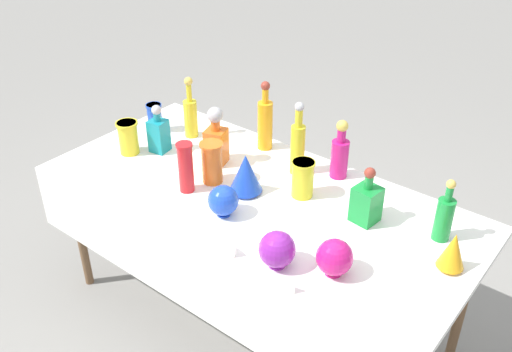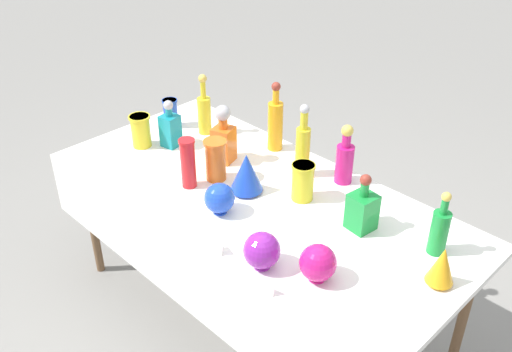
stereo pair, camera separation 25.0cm
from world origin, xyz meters
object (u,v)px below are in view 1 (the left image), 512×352
at_px(tall_bottle_1, 265,122).
at_px(tall_bottle_0, 298,145).
at_px(square_decanter_0, 366,202).
at_px(tall_bottle_4, 444,216).
at_px(slender_vase_2, 212,161).
at_px(fluted_vase_1, 453,251).
at_px(slender_vase_3, 186,166).
at_px(round_bowl_2, 277,249).
at_px(tall_bottle_3, 340,154).
at_px(slender_vase_1, 128,137).
at_px(slender_vase_4, 303,178).
at_px(square_decanter_2, 159,133).
at_px(fluted_vase_0, 246,173).
at_px(tall_bottle_2, 190,114).
at_px(square_decanter_1, 216,139).
at_px(round_bowl_0, 334,257).
at_px(slender_vase_0, 155,117).
at_px(round_bowl_1, 223,201).

bearing_deg(tall_bottle_1, tall_bottle_0, -19.96).
bearing_deg(square_decanter_0, tall_bottle_4, 15.33).
bearing_deg(slender_vase_2, square_decanter_0, 13.40).
relative_size(tall_bottle_1, fluted_vase_1, 2.28).
bearing_deg(slender_vase_3, round_bowl_2, -14.64).
height_order(tall_bottle_3, slender_vase_1, tall_bottle_3).
height_order(tall_bottle_0, slender_vase_4, tall_bottle_0).
bearing_deg(tall_bottle_3, square_decanter_2, -157.25).
bearing_deg(slender_vase_1, slender_vase_4, 13.65).
relative_size(square_decanter_0, square_decanter_2, 1.02).
bearing_deg(tall_bottle_0, fluted_vase_0, -105.90).
distance_m(slender_vase_4, fluted_vase_0, 0.25).
xyz_separation_m(slender_vase_1, round_bowl_2, (1.10, -0.23, -0.01)).
bearing_deg(fluted_vase_0, tall_bottle_1, 115.88).
bearing_deg(tall_bottle_2, square_decanter_1, -23.61).
bearing_deg(round_bowl_0, tall_bottle_0, 135.62).
distance_m(square_decanter_0, slender_vase_3, 0.80).
height_order(slender_vase_2, fluted_vase_1, slender_vase_2).
relative_size(tall_bottle_3, slender_vase_3, 1.22).
distance_m(slender_vase_0, slender_vase_1, 0.26).
xyz_separation_m(tall_bottle_1, fluted_vase_0, (0.18, -0.38, -0.05)).
height_order(tall_bottle_4, square_decanter_2, tall_bottle_4).
xyz_separation_m(slender_vase_3, round_bowl_1, (0.26, -0.04, -0.05)).
relative_size(slender_vase_2, round_bowl_2, 1.35).
height_order(tall_bottle_2, slender_vase_3, tall_bottle_2).
height_order(tall_bottle_0, tall_bottle_1, same).
relative_size(square_decanter_1, round_bowl_0, 2.03).
height_order(slender_vase_3, slender_vase_4, slender_vase_3).
height_order(square_decanter_1, slender_vase_2, square_decanter_1).
bearing_deg(tall_bottle_0, slender_vase_4, -48.19).
relative_size(tall_bottle_1, square_decanter_2, 1.44).
height_order(square_decanter_2, slender_vase_0, square_decanter_2).
relative_size(tall_bottle_0, slender_vase_2, 1.81).
relative_size(tall_bottle_1, tall_bottle_3, 1.25).
bearing_deg(tall_bottle_0, fluted_vase_1, -14.11).
distance_m(slender_vase_1, round_bowl_2, 1.12).
xyz_separation_m(tall_bottle_0, tall_bottle_1, (-0.27, 0.10, -0.00)).
bearing_deg(square_decanter_2, slender_vase_4, 7.85).
xyz_separation_m(tall_bottle_1, round_bowl_2, (0.59, -0.70, -0.07)).
relative_size(tall_bottle_4, square_decanter_0, 1.08).
bearing_deg(round_bowl_0, tall_bottle_1, 142.39).
relative_size(tall_bottle_2, fluted_vase_1, 2.09).
bearing_deg(square_decanter_0, tall_bottle_3, 139.20).
distance_m(tall_bottle_0, fluted_vase_0, 0.30).
distance_m(tall_bottle_0, tall_bottle_3, 0.20).
bearing_deg(slender_vase_4, round_bowl_1, -118.20).
xyz_separation_m(square_decanter_1, square_decanter_2, (-0.31, -0.09, -0.03)).
xyz_separation_m(tall_bottle_3, square_decanter_0, (0.27, -0.23, -0.03)).
relative_size(square_decanter_0, slender_vase_2, 1.28).
relative_size(tall_bottle_4, slender_vase_2, 1.37).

